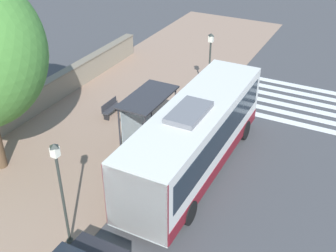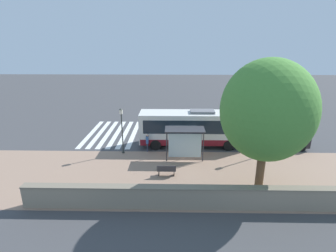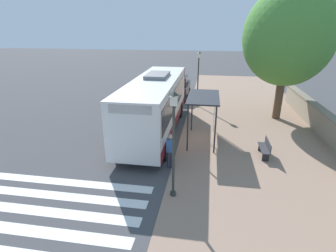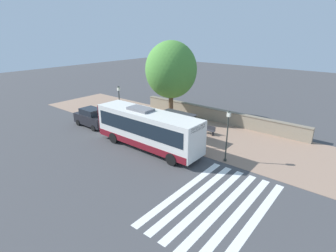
{
  "view_description": "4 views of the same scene",
  "coord_description": "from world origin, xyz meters",
  "px_view_note": "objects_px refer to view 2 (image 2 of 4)",
  "views": [
    {
      "loc": [
        7.69,
        -15.48,
        11.85
      ],
      "look_at": [
        -0.53,
        0.55,
        0.86
      ],
      "focal_mm": 45.0,
      "sensor_mm": 36.0,
      "label": 1
    },
    {
      "loc": [
        -22.28,
        0.9,
        9.68
      ],
      "look_at": [
        -0.13,
        1.35,
        2.56
      ],
      "focal_mm": 28.0,
      "sensor_mm": 36.0,
      "label": 2
    },
    {
      "loc": [
        -1.55,
        14.08,
        6.3
      ],
      "look_at": [
        0.44,
        1.66,
        1.48
      ],
      "focal_mm": 28.0,
      "sensor_mm": 36.0,
      "label": 3
    },
    {
      "loc": [
        17.01,
        13.68,
        9.74
      ],
      "look_at": [
        1.21,
        0.83,
        2.36
      ],
      "focal_mm": 28.0,
      "sensor_mm": 36.0,
      "label": 4
    }
  ],
  "objects_px": {
    "shade_tree": "(267,111)",
    "street_lamp_near": "(122,127)",
    "parked_car_behind_bus": "(284,138)",
    "bench": "(166,170)",
    "pedestrian": "(147,141)",
    "bus_shelter": "(185,135)",
    "bus": "(194,128)",
    "street_lamp_far": "(267,128)"
  },
  "relations": [
    {
      "from": "pedestrian",
      "to": "bus",
      "type": "bearing_deg",
      "value": -70.04
    },
    {
      "from": "shade_tree",
      "to": "pedestrian",
      "type": "bearing_deg",
      "value": 51.45
    },
    {
      "from": "bus",
      "to": "bus_shelter",
      "type": "relative_size",
      "value": 3.07
    },
    {
      "from": "bus",
      "to": "shade_tree",
      "type": "bearing_deg",
      "value": -154.67
    },
    {
      "from": "parked_car_behind_bus",
      "to": "bench",
      "type": "bearing_deg",
      "value": 117.77
    },
    {
      "from": "street_lamp_near",
      "to": "shade_tree",
      "type": "xyz_separation_m",
      "value": [
        -6.08,
        -10.37,
        3.13
      ]
    },
    {
      "from": "bus_shelter",
      "to": "street_lamp_near",
      "type": "bearing_deg",
      "value": 79.08
    },
    {
      "from": "pedestrian",
      "to": "parked_car_behind_bus",
      "type": "bearing_deg",
      "value": -84.66
    },
    {
      "from": "bus",
      "to": "bench",
      "type": "xyz_separation_m",
      "value": [
        -6.21,
        2.48,
        -1.37
      ]
    },
    {
      "from": "bus_shelter",
      "to": "parked_car_behind_bus",
      "type": "bearing_deg",
      "value": -74.14
    },
    {
      "from": "pedestrian",
      "to": "street_lamp_near",
      "type": "xyz_separation_m",
      "value": [
        -0.45,
        2.17,
        1.5
      ]
    },
    {
      "from": "bus_shelter",
      "to": "street_lamp_far",
      "type": "bearing_deg",
      "value": -83.36
    },
    {
      "from": "bench",
      "to": "parked_car_behind_bus",
      "type": "relative_size",
      "value": 0.34
    },
    {
      "from": "bench",
      "to": "shade_tree",
      "type": "distance_m",
      "value": 8.38
    },
    {
      "from": "street_lamp_far",
      "to": "shade_tree",
      "type": "height_order",
      "value": "shade_tree"
    },
    {
      "from": "bus",
      "to": "bus_shelter",
      "type": "xyz_separation_m",
      "value": [
        -3.1,
        1.0,
        0.37
      ]
    },
    {
      "from": "street_lamp_near",
      "to": "parked_car_behind_bus",
      "type": "bearing_deg",
      "value": -83.72
    },
    {
      "from": "street_lamp_far",
      "to": "street_lamp_near",
      "type": "bearing_deg",
      "value": 88.96
    },
    {
      "from": "bus",
      "to": "street_lamp_far",
      "type": "distance_m",
      "value": 6.62
    },
    {
      "from": "shade_tree",
      "to": "street_lamp_near",
      "type": "bearing_deg",
      "value": 59.61
    },
    {
      "from": "pedestrian",
      "to": "bus_shelter",
      "type": "bearing_deg",
      "value": -114.33
    },
    {
      "from": "bus",
      "to": "street_lamp_near",
      "type": "distance_m",
      "value": 6.87
    },
    {
      "from": "bus_shelter",
      "to": "pedestrian",
      "type": "height_order",
      "value": "bus_shelter"
    },
    {
      "from": "shade_tree",
      "to": "parked_car_behind_bus",
      "type": "distance_m",
      "value": 10.23
    },
    {
      "from": "pedestrian",
      "to": "bench",
      "type": "xyz_separation_m",
      "value": [
        -4.62,
        -1.88,
        -0.53
      ]
    },
    {
      "from": "parked_car_behind_bus",
      "to": "bus",
      "type": "bearing_deg",
      "value": 87.53
    },
    {
      "from": "bus_shelter",
      "to": "bus",
      "type": "bearing_deg",
      "value": -17.9
    },
    {
      "from": "bench",
      "to": "pedestrian",
      "type": "bearing_deg",
      "value": 22.12
    },
    {
      "from": "bench",
      "to": "street_lamp_near",
      "type": "distance_m",
      "value": 6.16
    },
    {
      "from": "street_lamp_near",
      "to": "street_lamp_far",
      "type": "xyz_separation_m",
      "value": [
        -0.23,
        -12.69,
        0.12
      ]
    },
    {
      "from": "bus",
      "to": "pedestrian",
      "type": "bearing_deg",
      "value": 109.96
    },
    {
      "from": "pedestrian",
      "to": "bench",
      "type": "relative_size",
      "value": 1.19
    },
    {
      "from": "bench",
      "to": "street_lamp_far",
      "type": "distance_m",
      "value": 9.74
    },
    {
      "from": "bus_shelter",
      "to": "bench",
      "type": "relative_size",
      "value": 2.34
    },
    {
      "from": "street_lamp_far",
      "to": "parked_car_behind_bus",
      "type": "relative_size",
      "value": 1.05
    },
    {
      "from": "bus_shelter",
      "to": "street_lamp_far",
      "type": "relative_size",
      "value": 0.76
    },
    {
      "from": "street_lamp_far",
      "to": "shade_tree",
      "type": "xyz_separation_m",
      "value": [
        -5.85,
        2.32,
        3.01
      ]
    },
    {
      "from": "bus_shelter",
      "to": "street_lamp_near",
      "type": "xyz_separation_m",
      "value": [
        1.07,
        5.52,
        0.29
      ]
    },
    {
      "from": "bus_shelter",
      "to": "shade_tree",
      "type": "distance_m",
      "value": 7.76
    },
    {
      "from": "bench",
      "to": "parked_car_behind_bus",
      "type": "height_order",
      "value": "parked_car_behind_bus"
    },
    {
      "from": "bus",
      "to": "parked_car_behind_bus",
      "type": "height_order",
      "value": "bus"
    },
    {
      "from": "street_lamp_near",
      "to": "shade_tree",
      "type": "height_order",
      "value": "shade_tree"
    }
  ]
}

